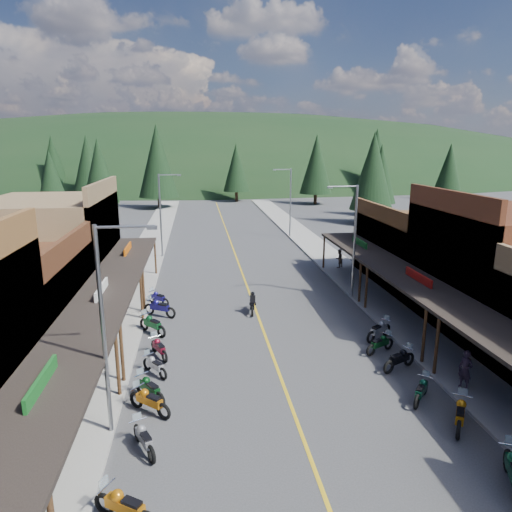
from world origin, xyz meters
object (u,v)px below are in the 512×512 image
object	(u,v)px
shop_west_2	(0,308)
streetlight_3	(289,200)
rider_on_bike	(252,304)
pedestrian_east_b	(339,258)
bike_west_10	(160,307)
bike_west_5	(149,400)
bike_east_8	(379,329)
pine_1	(88,163)
bike_west_8	(159,347)
pine_7	(53,162)
bike_west_7	(155,365)
pedestrian_east_a	(465,370)
bike_west_11	(158,297)
bike_east_4	(460,413)
bike_west_4	(144,437)
shop_west_3	(54,248)
bike_east_6	(399,358)
pine_5	(376,158)
pine_8	(51,182)
streetlight_2	(353,237)
shop_east_3	(421,250)
bike_west_3	(125,505)
pine_3	(236,167)
pine_2	(157,161)
bike_east_5	(421,390)
pine_10	(99,171)
pine_11	(373,171)
pine_9	(380,174)
pine_6	(449,167)
bike_west_6	(150,387)
shop_east_2	(502,271)
streetlight_0	(107,323)
bike_west_9	(152,323)
streetlight_1	(162,212)

from	to	relation	value
shop_west_2	streetlight_3	bearing A→B (deg)	53.81
rider_on_bike	pedestrian_east_b	size ratio (longest dim) A/B	1.24
bike_west_10	bike_west_5	bearing A→B (deg)	-146.51
bike_east_8	streetlight_3	bearing A→B (deg)	143.81
pine_1	bike_west_8	xyz separation A→B (m)	(18.21, -69.75, -6.67)
pine_7	bike_west_7	world-z (taller)	pine_7
pedestrian_east_a	bike_west_8	bearing A→B (deg)	-132.83
bike_west_11	bike_east_4	distance (m)	20.02
streetlight_3	bike_west_7	distance (m)	34.33
bike_west_4	bike_west_10	world-z (taller)	bike_west_10
shop_west_3	bike_east_6	world-z (taller)	shop_west_3
bike_east_4	rider_on_bike	xyz separation A→B (m)	(-6.39, 13.34, -0.03)
streetlight_3	bike_east_8	bearing A→B (deg)	-91.44
streetlight_3	pine_5	bearing A→B (deg)	57.22
pine_8	rider_on_bike	distance (m)	40.70
pine_7	streetlight_2	bearing A→B (deg)	-60.19
shop_east_3	bike_west_5	bearing A→B (deg)	-140.45
bike_west_3	bike_east_4	bearing A→B (deg)	-43.39
pine_1	bike_west_5	xyz separation A→B (m)	(18.21, -74.84, -6.62)
bike_west_4	bike_east_6	xyz separation A→B (m)	(11.57, 4.62, 0.03)
pine_3	bike_east_8	xyz separation A→B (m)	(2.22, -65.08, -5.87)
pine_2	bike_east_5	distance (m)	65.70
pine_10	pine_11	xyz separation A→B (m)	(38.00, -12.00, 0.40)
pine_2	pine_9	world-z (taller)	pine_2
shop_west_2	pine_6	xyz separation A→B (m)	(59.75, 62.30, 3.95)
bike_west_6	pedestrian_east_b	bearing A→B (deg)	15.63
shop_west_3	pine_8	distance (m)	29.95
pine_11	bike_west_3	bearing A→B (deg)	-118.20
shop_west_3	shop_east_2	bearing A→B (deg)	-19.20
shop_east_3	streetlight_0	world-z (taller)	streetlight_0
pine_2	bike_east_6	xyz separation A→B (m)	(15.82, -60.60, -7.39)
shop_east_2	bike_west_9	distance (m)	20.44
pine_7	pedestrian_east_b	world-z (taller)	pine_7
bike_east_4	pine_2	bearing A→B (deg)	137.84
bike_east_4	shop_east_3	bearing A→B (deg)	101.70
pine_1	shop_west_3	bearing A→B (deg)	-80.13
pine_2	bike_west_4	bearing A→B (deg)	-86.28
streetlight_0	pine_8	size ratio (longest dim) A/B	0.80
pine_5	bike_east_8	world-z (taller)	pine_5
bike_east_5	bike_east_6	distance (m)	2.82
streetlight_3	pine_1	distance (m)	50.65
streetlight_1	pine_6	xyz separation A→B (m)	(52.95, 42.00, 2.02)
pine_10	bike_west_4	size ratio (longest dim) A/B	5.80
pine_5	pedestrian_east_b	bearing A→B (deg)	-114.32
pine_8	bike_west_5	xyz separation A→B (m)	(16.21, -44.84, -5.36)
pine_3	streetlight_2	bearing A→B (deg)	-87.09
pine_5	pine_7	bearing A→B (deg)	176.53
streetlight_1	bike_east_8	size ratio (longest dim) A/B	3.73
bike_west_5	shop_east_3	bearing A→B (deg)	-10.28
shop_east_2	streetlight_0	size ratio (longest dim) A/B	1.36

